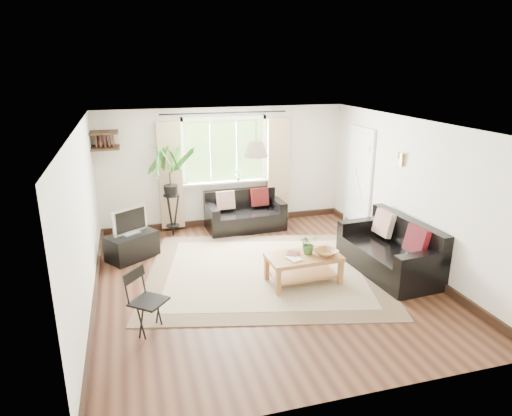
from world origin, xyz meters
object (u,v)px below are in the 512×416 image
object	(u,v)px
palm_stand	(171,191)
coffee_table	(303,269)
tv_stand	(132,246)
sofa_back	(245,212)
sofa_right	(389,248)
folding_chair	(149,303)

from	to	relation	value
palm_stand	coffee_table	bearing A→B (deg)	-56.79
coffee_table	tv_stand	world-z (taller)	coffee_table
sofa_back	sofa_right	bearing A→B (deg)	-59.43
coffee_table	tv_stand	distance (m)	2.99
tv_stand	sofa_right	bearing A→B (deg)	-57.21
tv_stand	folding_chair	world-z (taller)	folding_chair
sofa_right	tv_stand	world-z (taller)	sofa_right
folding_chair	tv_stand	bearing A→B (deg)	43.50
tv_stand	folding_chair	size ratio (longest dim) A/B	1.02
sofa_back	coffee_table	size ratio (longest dim) A/B	1.39
sofa_right	folding_chair	xyz separation A→B (m)	(-3.77, -0.71, -0.01)
sofa_back	tv_stand	distance (m)	2.42
sofa_back	folding_chair	bearing A→B (deg)	-124.84
palm_stand	folding_chair	world-z (taller)	palm_stand
coffee_table	palm_stand	xyz separation A→B (m)	(-1.70, 2.60, 0.66)
sofa_back	sofa_right	world-z (taller)	sofa_right
coffee_table	tv_stand	size ratio (longest dim) A/B	1.33
tv_stand	folding_chair	bearing A→B (deg)	-120.13
tv_stand	folding_chair	distance (m)	2.41
folding_chair	palm_stand	bearing A→B (deg)	28.98
palm_stand	folding_chair	distance (m)	3.43
coffee_table	sofa_back	bearing A→B (deg)	95.59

